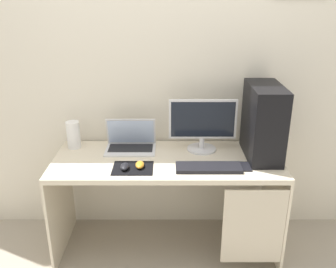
% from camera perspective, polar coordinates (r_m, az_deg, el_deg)
% --- Properties ---
extents(ground_plane, '(8.00, 8.00, 0.00)m').
position_cam_1_polar(ground_plane, '(2.90, 0.00, -16.79)').
color(ground_plane, '#9E9384').
extents(wall_back, '(4.00, 0.05, 2.60)m').
position_cam_1_polar(wall_back, '(2.67, 0.07, 10.79)').
color(wall_back, beige).
rests_on(wall_back, ground_plane).
extents(desk, '(1.55, 0.61, 0.72)m').
position_cam_1_polar(desk, '(2.57, 0.44, -6.69)').
color(desk, beige).
rests_on(desk, ground_plane).
extents(pc_tower, '(0.21, 0.43, 0.50)m').
position_cam_1_polar(pc_tower, '(2.55, 14.69, 1.81)').
color(pc_tower, black).
rests_on(pc_tower, desk).
extents(monitor, '(0.47, 0.21, 0.38)m').
position_cam_1_polar(monitor, '(2.58, 5.51, 1.42)').
color(monitor, silver).
rests_on(monitor, desk).
extents(laptop, '(0.35, 0.22, 0.22)m').
position_cam_1_polar(laptop, '(2.66, -5.64, -1.41)').
color(laptop, silver).
rests_on(laptop, desk).
extents(speaker, '(0.09, 0.09, 0.20)m').
position_cam_1_polar(speaker, '(2.74, -14.26, -0.10)').
color(speaker, white).
rests_on(speaker, desk).
extents(keyboard, '(0.42, 0.14, 0.02)m').
position_cam_1_polar(keyboard, '(2.38, 6.43, -5.18)').
color(keyboard, black).
rests_on(keyboard, desk).
extents(mousepad, '(0.26, 0.20, 0.00)m').
position_cam_1_polar(mousepad, '(2.39, -5.32, -5.27)').
color(mousepad, black).
rests_on(mousepad, desk).
extents(mouse_left, '(0.06, 0.10, 0.03)m').
position_cam_1_polar(mouse_left, '(2.39, -4.24, -4.75)').
color(mouse_left, orange).
rests_on(mouse_left, mousepad).
extents(mouse_right, '(0.06, 0.10, 0.03)m').
position_cam_1_polar(mouse_right, '(2.38, -6.57, -5.00)').
color(mouse_right, black).
rests_on(mouse_right, mousepad).
extents(cell_phone, '(0.07, 0.13, 0.01)m').
position_cam_1_polar(cell_phone, '(2.45, 11.97, -4.96)').
color(cell_phone, black).
rests_on(cell_phone, desk).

